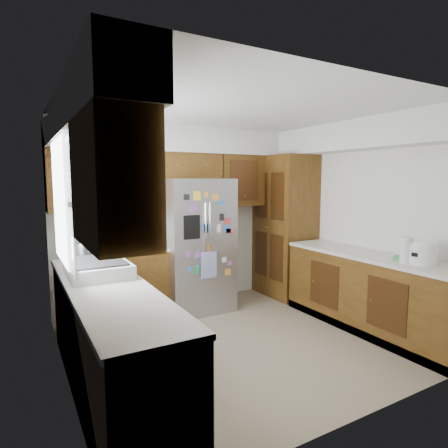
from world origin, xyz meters
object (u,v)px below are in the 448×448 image
(fridge, at_px, (195,245))
(rice_cooker, at_px, (423,252))
(pantry, at_px, (285,226))
(paper_towel, at_px, (406,250))

(fridge, relative_size, rice_cooker, 6.12)
(pantry, height_order, fridge, pantry)
(fridge, bearing_deg, pantry, -2.06)
(pantry, bearing_deg, rice_cooker, -90.01)
(pantry, xyz_separation_m, fridge, (-1.50, 0.05, -0.17))
(fridge, distance_m, rice_cooker, 2.75)
(rice_cooker, height_order, paper_towel, paper_towel)
(fridge, relative_size, paper_towel, 6.66)
(pantry, xyz_separation_m, rice_cooker, (-0.00, -2.25, -0.02))
(fridge, bearing_deg, rice_cooker, -56.91)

